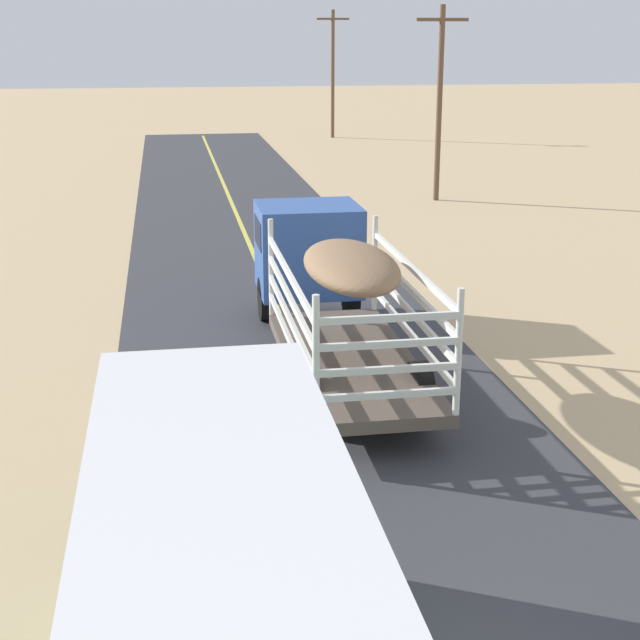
# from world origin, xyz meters

# --- Properties ---
(livestock_truck) EXTENTS (2.53, 9.70, 3.02)m
(livestock_truck) POSITION_xyz_m (0.70, 12.32, 1.79)
(livestock_truck) COLOR #3359A5
(livestock_truck) RESTS_ON road_surface
(power_pole_mid) EXTENTS (2.20, 0.24, 8.08)m
(power_pole_mid) POSITION_xyz_m (8.83, 30.88, 4.33)
(power_pole_mid) COLOR brown
(power_pole_mid) RESTS_ON ground
(power_pole_far) EXTENTS (2.20, 0.24, 8.43)m
(power_pole_far) POSITION_xyz_m (8.83, 56.36, 4.51)
(power_pole_far) COLOR brown
(power_pole_far) RESTS_ON ground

